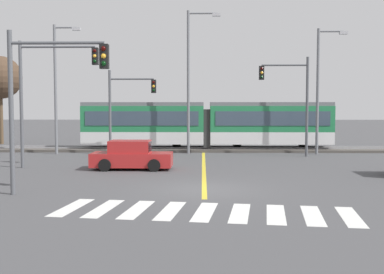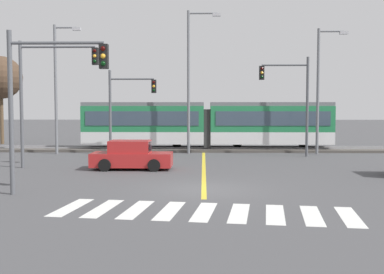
{
  "view_description": "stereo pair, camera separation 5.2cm",
  "coord_description": "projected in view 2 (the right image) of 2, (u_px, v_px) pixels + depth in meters",
  "views": [
    {
      "loc": [
        -0.08,
        -19.0,
        3.31
      ],
      "look_at": [
        -0.66,
        7.71,
        1.6
      ],
      "focal_mm": 45.0,
      "sensor_mm": 36.0,
      "label": 1
    },
    {
      "loc": [
        -0.03,
        -19.0,
        3.31
      ],
      "look_at": [
        -0.66,
        7.71,
        1.6
      ],
      "focal_mm": 45.0,
      "sensor_mm": 36.0,
      "label": 2
    }
  ],
  "objects": [
    {
      "name": "traffic_light_far_right",
      "position": [
        292.0,
        92.0,
        31.45
      ],
      "size": [
        3.25,
        0.38,
        6.53
      ],
      "color": "#515459",
      "rests_on": "ground"
    },
    {
      "name": "crosswalk_stripe_3",
      "position": [
        170.0,
        211.0,
        15.25
      ],
      "size": [
        0.92,
        2.85,
        0.01
      ],
      "primitive_type": "cube",
      "rotation": [
        0.0,
        0.0,
        -0.13
      ],
      "color": "silver",
      "rests_on": "ground"
    },
    {
      "name": "crosswalk_stripe_6",
      "position": [
        275.0,
        214.0,
        14.74
      ],
      "size": [
        0.92,
        2.85,
        0.01
      ],
      "primitive_type": "cube",
      "rotation": [
        0.0,
        0.0,
        -0.13
      ],
      "color": "silver",
      "rests_on": "ground"
    },
    {
      "name": "rail_far",
      "position": [
        204.0,
        146.0,
        36.96
      ],
      "size": [
        120.0,
        0.08,
        0.1
      ],
      "primitive_type": "cube",
      "color": "#939399",
      "rests_on": "track_bed"
    },
    {
      "name": "lane_centre_line",
      "position": [
        204.0,
        168.0,
        25.67
      ],
      "size": [
        0.2,
        17.23,
        0.01
      ],
      "primitive_type": "cube",
      "color": "gold",
      "rests_on": "ground"
    },
    {
      "name": "crosswalk_stripe_5",
      "position": [
        239.0,
        213.0,
        14.91
      ],
      "size": [
        0.92,
        2.85,
        0.01
      ],
      "primitive_type": "cube",
      "rotation": [
        0.0,
        0.0,
        -0.13
      ],
      "color": "silver",
      "rests_on": "ground"
    },
    {
      "name": "track_bed",
      "position": [
        204.0,
        149.0,
        36.25
      ],
      "size": [
        120.0,
        4.0,
        0.18
      ],
      "primitive_type": "cube",
      "color": "#4C4742",
      "rests_on": "ground"
    },
    {
      "name": "crosswalk_stripe_7",
      "position": [
        312.0,
        215.0,
        14.57
      ],
      "size": [
        0.92,
        2.85,
        0.01
      ],
      "primitive_type": "cube",
      "rotation": [
        0.0,
        0.0,
        -0.13
      ],
      "color": "silver",
      "rests_on": "ground"
    },
    {
      "name": "street_lamp_east",
      "position": [
        321.0,
        84.0,
        32.9
      ],
      "size": [
        2.07,
        0.28,
        8.6
      ],
      "color": "slate",
      "rests_on": "ground"
    },
    {
      "name": "traffic_light_mid_left",
      "position": [
        46.0,
        83.0,
        25.55
      ],
      "size": [
        4.25,
        0.38,
        6.77
      ],
      "color": "#515459",
      "rests_on": "ground"
    },
    {
      "name": "crosswalk_stripe_2",
      "position": [
        136.0,
        209.0,
        15.42
      ],
      "size": [
        0.92,
        2.85,
        0.01
      ],
      "primitive_type": "cube",
      "rotation": [
        0.0,
        0.0,
        -0.13
      ],
      "color": "silver",
      "rests_on": "ground"
    },
    {
      "name": "sedan_crossing",
      "position": [
        132.0,
        156.0,
        25.23
      ],
      "size": [
        4.22,
        1.96,
        1.52
      ],
      "color": "#B22323",
      "rests_on": "ground"
    },
    {
      "name": "street_lamp_centre",
      "position": [
        191.0,
        74.0,
        33.39
      ],
      "size": [
        2.32,
        0.28,
        9.91
      ],
      "color": "slate",
      "rests_on": "ground"
    },
    {
      "name": "crosswalk_stripe_4",
      "position": [
        204.0,
        212.0,
        15.08
      ],
      "size": [
        0.92,
        2.85,
        0.01
      ],
      "primitive_type": "cube",
      "rotation": [
        0.0,
        0.0,
        -0.13
      ],
      "color": "silver",
      "rests_on": "ground"
    },
    {
      "name": "crosswalk_stripe_0",
      "position": [
        71.0,
        207.0,
        15.76
      ],
      "size": [
        0.92,
        2.85,
        0.01
      ],
      "primitive_type": "cube",
      "rotation": [
        0.0,
        0.0,
        -0.13
      ],
      "color": "silver",
      "rests_on": "ground"
    },
    {
      "name": "traffic_light_far_left",
      "position": [
        126.0,
        100.0,
        32.71
      ],
      "size": [
        3.25,
        0.38,
        5.76
      ],
      "color": "#515459",
      "rests_on": "ground"
    },
    {
      "name": "crosswalk_stripe_8",
      "position": [
        350.0,
        217.0,
        14.4
      ],
      "size": [
        0.92,
        2.85,
        0.01
      ],
      "primitive_type": "cube",
      "rotation": [
        0.0,
        0.0,
        -0.13
      ],
      "color": "silver",
      "rests_on": "ground"
    },
    {
      "name": "ground_plane",
      "position": [
        204.0,
        189.0,
        19.17
      ],
      "size": [
        200.0,
        200.0,
        0.0
      ],
      "primitive_type": "plane",
      "color": "#474749"
    },
    {
      "name": "crosswalk_stripe_1",
      "position": [
        103.0,
        208.0,
        15.59
      ],
      "size": [
        0.92,
        2.85,
        0.01
      ],
      "primitive_type": "cube",
      "rotation": [
        0.0,
        0.0,
        -0.13
      ],
      "color": "silver",
      "rests_on": "ground"
    },
    {
      "name": "street_lamp_west",
      "position": [
        58.0,
        82.0,
        33.12
      ],
      "size": [
        1.89,
        0.28,
        8.89
      ],
      "color": "slate",
      "rests_on": "ground"
    },
    {
      "name": "traffic_light_near_left",
      "position": [
        44.0,
        87.0,
        17.78
      ],
      "size": [
        3.75,
        0.38,
        6.11
      ],
      "color": "#515459",
      "rests_on": "ground"
    },
    {
      "name": "bare_tree_far_west",
      "position": [
        1.0,
        78.0,
        41.82
      ],
      "size": [
        3.72,
        3.72,
        7.68
      ],
      "color": "brown",
      "rests_on": "ground"
    },
    {
      "name": "rail_near",
      "position": [
        204.0,
        148.0,
        35.53
      ],
      "size": [
        120.0,
        0.08,
        0.1
      ],
      "primitive_type": "cube",
      "color": "#939399",
      "rests_on": "track_bed"
    },
    {
      "name": "light_rail_tram",
      "position": [
        207.0,
        123.0,
        36.12
      ],
      "size": [
        18.5,
        2.64,
        3.43
      ],
      "color": "silver",
      "rests_on": "track_bed"
    }
  ]
}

